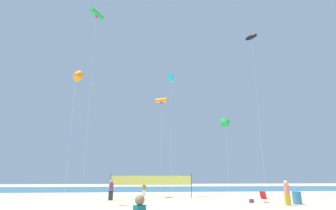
{
  "coord_description": "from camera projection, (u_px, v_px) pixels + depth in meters",
  "views": [
    {
      "loc": [
        -2.82,
        -17.01,
        2.15
      ],
      "look_at": [
        -0.46,
        7.61,
        8.92
      ],
      "focal_mm": 27.8,
      "sensor_mm": 36.0,
      "label": 1
    }
  ],
  "objects": [
    {
      "name": "kite_black_inflatable",
      "position": [
        251.0,
        37.0,
        38.02
      ],
      "size": [
        1.63,
        1.95,
        22.32
      ],
      "color": "silver",
      "rests_on": "ground"
    },
    {
      "name": "kite_cyan_box",
      "position": [
        171.0,
        78.0,
        35.96
      ],
      "size": [
        0.79,
        0.79,
        15.81
      ],
      "color": "silver",
      "rests_on": "ground"
    },
    {
      "name": "kite_green_delta",
      "position": [
        225.0,
        122.0,
        35.53
      ],
      "size": [
        1.35,
        0.5,
        9.92
      ],
      "color": "silver",
      "rests_on": "ground"
    },
    {
      "name": "kite_green_tube",
      "position": [
        97.0,
        15.0,
        31.51
      ],
      "size": [
        1.49,
        1.99,
        21.42
      ],
      "color": "silver",
      "rests_on": "ground"
    },
    {
      "name": "trash_barrel",
      "position": [
        297.0,
        198.0,
        20.62
      ],
      "size": [
        0.67,
        0.67,
        0.95
      ],
      "primitive_type": "cylinder",
      "color": "teal",
      "rests_on": "ground"
    },
    {
      "name": "kite_orange_tube",
      "position": [
        161.0,
        101.0,
        30.56
      ],
      "size": [
        1.47,
        0.99,
        11.01
      ],
      "color": "silver",
      "rests_on": "ground"
    },
    {
      "name": "beachgoer_olive_shirt",
      "position": [
        144.0,
        188.0,
        28.06
      ],
      "size": [
        0.37,
        0.37,
        1.64
      ],
      "rotation": [
        0.0,
        0.0,
        4.45
      ],
      "color": "white",
      "rests_on": "ground"
    },
    {
      "name": "ocean_band",
      "position": [
        158.0,
        189.0,
        45.73
      ],
      "size": [
        120.0,
        20.0,
        0.01
      ],
      "primitive_type": "cube",
      "color": "teal",
      "rests_on": "ground"
    },
    {
      "name": "kite_orange_delta",
      "position": [
        76.0,
        75.0,
        21.61
      ],
      "size": [
        1.11,
        0.85,
        10.76
      ],
      "color": "silver",
      "rests_on": "ground"
    },
    {
      "name": "beachgoer_coral_shirt",
      "position": [
        287.0,
        192.0,
        19.89
      ],
      "size": [
        0.42,
        0.42,
        1.83
      ],
      "rotation": [
        0.0,
        0.0,
        3.47
      ],
      "color": "gold",
      "rests_on": "ground"
    },
    {
      "name": "beachgoer_plum_shirt",
      "position": [
        111.0,
        189.0,
        24.08
      ],
      "size": [
        0.42,
        0.42,
        1.82
      ],
      "rotation": [
        0.0,
        0.0,
        2.83
      ],
      "color": "#2D2D33",
      "rests_on": "ground"
    },
    {
      "name": "volleyball_net",
      "position": [
        151.0,
        181.0,
        26.48
      ],
      "size": [
        8.29,
        0.44,
        2.4
      ],
      "color": "#4C4C51",
      "rests_on": "ground"
    },
    {
      "name": "beach_handbag",
      "position": [
        252.0,
        201.0,
        21.55
      ],
      "size": [
        0.38,
        0.19,
        0.3
      ],
      "primitive_type": "cube",
      "color": "#7A3872",
      "rests_on": "ground"
    },
    {
      "name": "folding_beach_chair",
      "position": [
        264.0,
        197.0,
        21.86
      ],
      "size": [
        0.52,
        0.65,
        0.89
      ],
      "rotation": [
        0.0,
        0.0,
        0.74
      ],
      "color": "red",
      "rests_on": "ground"
    }
  ]
}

